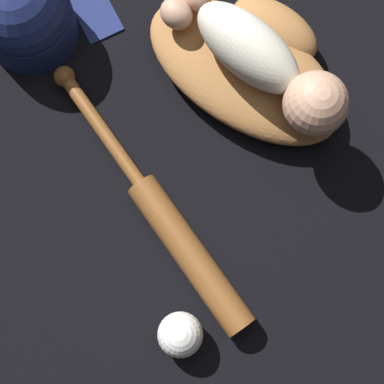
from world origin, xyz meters
TOP-DOWN VIEW (x-y plane):
  - ground_plane at (0.00, 0.00)m, footprint 6.00×6.00m
  - baseball_glove at (0.01, -0.02)m, footprint 0.38×0.24m
  - baby_figure at (0.04, -0.04)m, footprint 0.36×0.14m
  - baseball_bat at (0.06, -0.33)m, footprint 0.52×0.22m
  - baseball at (0.18, -0.47)m, footprint 0.07×0.07m
  - baseball_cap at (-0.35, -0.18)m, footprint 0.22×0.25m

SIDE VIEW (x-z plane):
  - ground_plane at x=0.00m, z-range 0.00..0.00m
  - baseball_bat at x=0.06m, z-range 0.00..0.05m
  - baseball at x=0.18m, z-range 0.00..0.07m
  - baseball_glove at x=0.01m, z-range 0.00..0.08m
  - baseball_cap at x=-0.35m, z-range -0.01..0.15m
  - baby_figure at x=0.04m, z-range 0.07..0.18m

